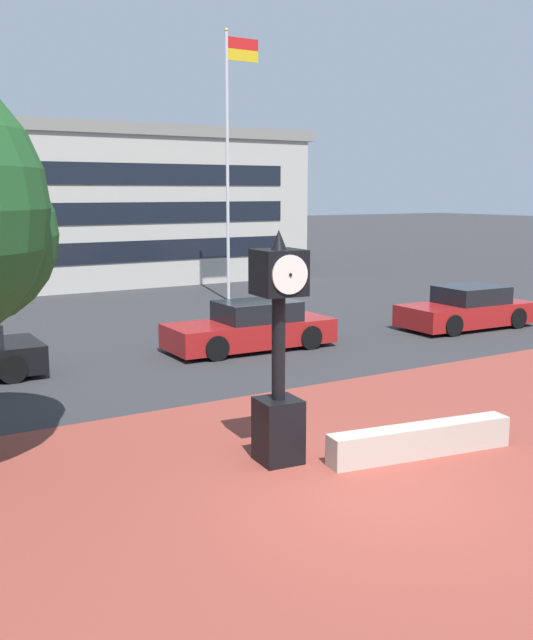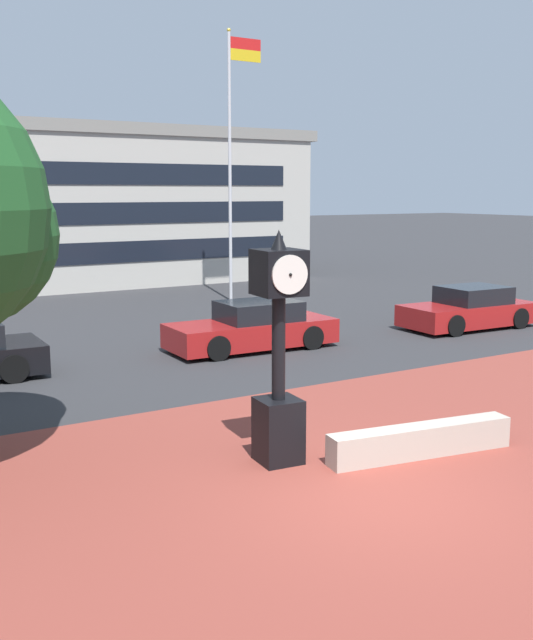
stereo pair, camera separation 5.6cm
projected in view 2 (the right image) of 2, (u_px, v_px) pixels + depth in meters
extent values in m
plane|color=#2D2D30|center=(379.00, 495.00, 10.49)|extent=(200.00, 200.00, 0.00)
cube|color=brown|center=(348.00, 479.00, 11.07)|extent=(44.00, 9.40, 0.01)
cube|color=#ADA393|center=(421.00, 441.00, 12.00)|extent=(3.22, 0.90, 0.50)
cube|color=black|center=(278.00, 430.00, 11.70)|extent=(0.69, 0.69, 1.01)
cylinder|color=black|center=(279.00, 348.00, 11.48)|extent=(0.21, 0.21, 1.62)
cube|color=black|center=(279.00, 272.00, 11.28)|extent=(0.75, 0.75, 0.69)
cylinder|color=silver|center=(268.00, 270.00, 11.60)|extent=(0.58, 0.09, 0.58)
sphere|color=black|center=(268.00, 270.00, 11.62)|extent=(0.05, 0.05, 0.05)
cylinder|color=silver|center=(290.00, 275.00, 10.96)|extent=(0.58, 0.09, 0.58)
sphere|color=black|center=(291.00, 275.00, 10.95)|extent=(0.05, 0.05, 0.05)
cone|color=black|center=(279.00, 239.00, 11.20)|extent=(0.24, 0.24, 0.29)
cylinder|color=black|center=(14.00, 369.00, 16.58)|extent=(0.65, 0.24, 0.64)
cube|color=maroon|center=(468.00, 314.00, 23.21)|extent=(4.31, 1.99, 0.64)
cube|color=black|center=(474.00, 295.00, 23.21)|extent=(2.01, 1.65, 0.56)
cylinder|color=black|center=(455.00, 326.00, 21.86)|extent=(0.65, 0.25, 0.64)
cylinder|color=black|center=(416.00, 317.00, 23.33)|extent=(0.65, 0.25, 0.64)
cylinder|color=black|center=(519.00, 318.00, 23.13)|extent=(0.65, 0.25, 0.64)
cylinder|color=black|center=(479.00, 311.00, 24.59)|extent=(0.65, 0.25, 0.64)
cube|color=maroon|center=(251.00, 333.00, 20.09)|extent=(4.55, 1.88, 0.64)
cube|color=black|center=(259.00, 312.00, 20.10)|extent=(2.11, 1.56, 0.56)
cylinder|color=black|center=(218.00, 348.00, 18.73)|extent=(0.65, 0.24, 0.64)
cylinder|color=black|center=(191.00, 337.00, 20.12)|extent=(0.65, 0.24, 0.64)
cylinder|color=black|center=(312.00, 337.00, 20.09)|extent=(0.65, 0.24, 0.64)
cylinder|color=black|center=(281.00, 328.00, 21.48)|extent=(0.65, 0.24, 0.64)
cylinder|color=silver|center=(230.00, 170.00, 28.25)|extent=(0.12, 0.12, 9.88)
sphere|color=gold|center=(229.00, 30.00, 27.40)|extent=(0.14, 0.14, 0.14)
cube|color=red|center=(246.00, 44.00, 27.84)|extent=(1.29, 0.02, 0.41)
cube|color=gold|center=(246.00, 56.00, 27.91)|extent=(1.29, 0.02, 0.41)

